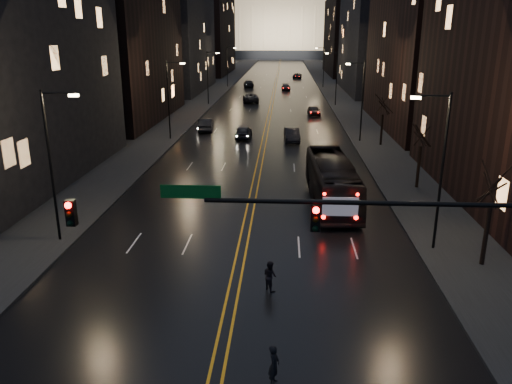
% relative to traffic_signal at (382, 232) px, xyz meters
% --- Properties ---
extents(ground, '(900.00, 900.00, 0.00)m').
position_rel_traffic_signal_xyz_m(ground, '(-5.91, 0.00, -5.10)').
color(ground, black).
rests_on(ground, ground).
extents(road, '(20.00, 320.00, 0.02)m').
position_rel_traffic_signal_xyz_m(road, '(-5.91, 130.00, -5.09)').
color(road, black).
rests_on(road, ground).
extents(sidewalk_left, '(8.00, 320.00, 0.16)m').
position_rel_traffic_signal_xyz_m(sidewalk_left, '(-19.91, 130.00, -5.02)').
color(sidewalk_left, black).
rests_on(sidewalk_left, ground).
extents(sidewalk_right, '(8.00, 320.00, 0.16)m').
position_rel_traffic_signal_xyz_m(sidewalk_right, '(8.09, 130.00, -5.02)').
color(sidewalk_right, black).
rests_on(sidewalk_right, ground).
extents(center_line, '(0.62, 320.00, 0.01)m').
position_rel_traffic_signal_xyz_m(center_line, '(-5.91, 130.00, -5.08)').
color(center_line, orange).
rests_on(center_line, road).
extents(building_left_mid, '(12.00, 30.00, 28.00)m').
position_rel_traffic_signal_xyz_m(building_left_mid, '(-26.91, 54.00, 8.90)').
color(building_left_mid, black).
rests_on(building_left_mid, ground).
extents(building_left_far, '(12.00, 34.00, 20.00)m').
position_rel_traffic_signal_xyz_m(building_left_far, '(-26.91, 92.00, 4.90)').
color(building_left_far, black).
rests_on(building_left_far, ground).
extents(building_left_dist, '(12.00, 40.00, 24.00)m').
position_rel_traffic_signal_xyz_m(building_left_dist, '(-26.91, 140.00, 6.90)').
color(building_left_dist, black).
rests_on(building_left_dist, ground).
extents(building_right_mid, '(12.00, 34.00, 26.00)m').
position_rel_traffic_signal_xyz_m(building_right_mid, '(15.09, 92.00, 7.90)').
color(building_right_mid, black).
rests_on(building_right_mid, ground).
extents(building_right_dist, '(12.00, 40.00, 22.00)m').
position_rel_traffic_signal_xyz_m(building_right_dist, '(15.09, 140.00, 5.90)').
color(building_right_dist, black).
rests_on(building_right_dist, ground).
extents(capitol, '(90.00, 50.00, 58.50)m').
position_rel_traffic_signal_xyz_m(capitol, '(-5.91, 250.00, 12.05)').
color(capitol, black).
rests_on(capitol, ground).
extents(traffic_signal, '(17.29, 0.45, 7.00)m').
position_rel_traffic_signal_xyz_m(traffic_signal, '(0.00, 0.00, 0.00)').
color(traffic_signal, black).
rests_on(traffic_signal, ground).
extents(streetlamp_right_near, '(2.13, 0.25, 9.00)m').
position_rel_traffic_signal_xyz_m(streetlamp_right_near, '(4.91, 10.00, -0.02)').
color(streetlamp_right_near, black).
rests_on(streetlamp_right_near, ground).
extents(streetlamp_left_near, '(2.13, 0.25, 9.00)m').
position_rel_traffic_signal_xyz_m(streetlamp_left_near, '(-16.72, 10.00, -0.02)').
color(streetlamp_left_near, black).
rests_on(streetlamp_left_near, ground).
extents(streetlamp_right_mid, '(2.13, 0.25, 9.00)m').
position_rel_traffic_signal_xyz_m(streetlamp_right_mid, '(4.91, 40.00, -0.02)').
color(streetlamp_right_mid, black).
rests_on(streetlamp_right_mid, ground).
extents(streetlamp_left_mid, '(2.13, 0.25, 9.00)m').
position_rel_traffic_signal_xyz_m(streetlamp_left_mid, '(-16.72, 40.00, -0.02)').
color(streetlamp_left_mid, black).
rests_on(streetlamp_left_mid, ground).
extents(streetlamp_right_far, '(2.13, 0.25, 9.00)m').
position_rel_traffic_signal_xyz_m(streetlamp_right_far, '(4.91, 70.00, -0.02)').
color(streetlamp_right_far, black).
rests_on(streetlamp_right_far, ground).
extents(streetlamp_left_far, '(2.13, 0.25, 9.00)m').
position_rel_traffic_signal_xyz_m(streetlamp_left_far, '(-16.72, 70.00, -0.02)').
color(streetlamp_left_far, black).
rests_on(streetlamp_left_far, ground).
extents(streetlamp_right_dist, '(2.13, 0.25, 9.00)m').
position_rel_traffic_signal_xyz_m(streetlamp_right_dist, '(4.91, 100.00, -0.02)').
color(streetlamp_right_dist, black).
rests_on(streetlamp_right_dist, ground).
extents(streetlamp_left_dist, '(2.13, 0.25, 9.00)m').
position_rel_traffic_signal_xyz_m(streetlamp_left_dist, '(-16.72, 100.00, -0.02)').
color(streetlamp_left_dist, black).
rests_on(streetlamp_left_dist, ground).
extents(tree_right_near, '(2.40, 2.40, 6.65)m').
position_rel_traffic_signal_xyz_m(tree_right_near, '(7.09, 8.00, -0.58)').
color(tree_right_near, black).
rests_on(tree_right_near, ground).
extents(tree_right_mid, '(2.40, 2.40, 6.65)m').
position_rel_traffic_signal_xyz_m(tree_right_mid, '(7.09, 22.00, -0.58)').
color(tree_right_mid, black).
rests_on(tree_right_mid, ground).
extents(tree_right_far, '(2.40, 2.40, 6.65)m').
position_rel_traffic_signal_xyz_m(tree_right_far, '(7.09, 38.00, -0.58)').
color(tree_right_far, black).
rests_on(tree_right_far, ground).
extents(bus, '(3.29, 12.01, 3.32)m').
position_rel_traffic_signal_xyz_m(bus, '(-0.07, 18.16, -3.45)').
color(bus, black).
rests_on(bus, ground).
extents(oncoming_car_a, '(1.91, 4.54, 1.53)m').
position_rel_traffic_signal_xyz_m(oncoming_car_a, '(-8.41, 41.33, -4.34)').
color(oncoming_car_a, black).
rests_on(oncoming_car_a, ground).
extents(oncoming_car_b, '(2.23, 5.02, 1.60)m').
position_rel_traffic_signal_xyz_m(oncoming_car_b, '(-13.64, 45.73, -4.30)').
color(oncoming_car_b, black).
rests_on(oncoming_car_b, ground).
extents(oncoming_car_c, '(3.33, 6.16, 1.64)m').
position_rel_traffic_signal_xyz_m(oncoming_car_c, '(-9.75, 73.65, -4.28)').
color(oncoming_car_c, black).
rests_on(oncoming_car_c, ground).
extents(oncoming_car_d, '(2.85, 5.69, 1.59)m').
position_rel_traffic_signal_xyz_m(oncoming_car_d, '(-12.00, 99.91, -4.31)').
color(oncoming_car_d, black).
rests_on(oncoming_car_d, ground).
extents(receding_car_a, '(1.92, 4.77, 1.54)m').
position_rel_traffic_signal_xyz_m(receding_car_a, '(-2.71, 39.88, -4.33)').
color(receding_car_a, black).
rests_on(receding_car_a, ground).
extents(receding_car_b, '(2.00, 4.34, 1.44)m').
position_rel_traffic_signal_xyz_m(receding_car_b, '(0.85, 59.30, -4.38)').
color(receding_car_b, black).
rests_on(receding_car_b, ground).
extents(receding_car_c, '(2.01, 4.64, 1.33)m').
position_rel_traffic_signal_xyz_m(receding_car_c, '(-3.41, 93.51, -4.44)').
color(receding_car_c, black).
rests_on(receding_car_c, ground).
extents(receding_car_d, '(2.70, 5.31, 1.44)m').
position_rel_traffic_signal_xyz_m(receding_car_d, '(-0.31, 124.04, -4.39)').
color(receding_car_d, black).
rests_on(receding_car_d, ground).
extents(pedestrian_a, '(0.49, 0.63, 1.55)m').
position_rel_traffic_signal_xyz_m(pedestrian_a, '(-3.80, -2.00, -4.33)').
color(pedestrian_a, black).
rests_on(pedestrian_a, ground).
extents(pedestrian_b, '(0.78, 0.83, 1.53)m').
position_rel_traffic_signal_xyz_m(pedestrian_b, '(-4.15, 4.81, -4.34)').
color(pedestrian_b, black).
rests_on(pedestrian_b, ground).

